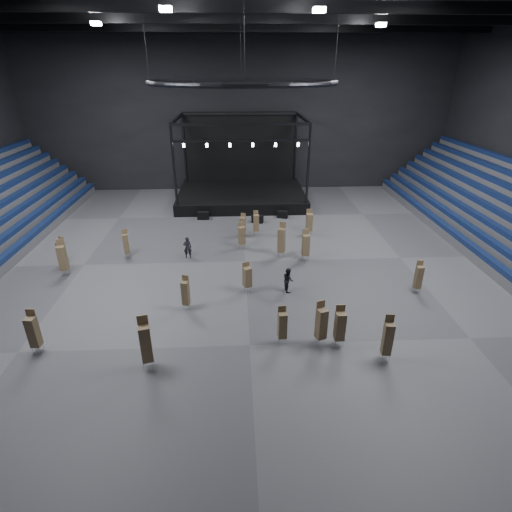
{
  "coord_description": "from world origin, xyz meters",
  "views": [
    {
      "loc": [
        -0.54,
        -28.26,
        13.94
      ],
      "look_at": [
        0.77,
        -2.0,
        1.4
      ],
      "focal_mm": 28.0,
      "sensor_mm": 36.0,
      "label": 1
    }
  ],
  "objects_px": {
    "chair_stack_15": "(419,277)",
    "crew_member": "(288,280)",
    "chair_stack_10": "(282,325)",
    "chair_stack_4": "(126,243)",
    "chair_stack_8": "(282,240)",
    "stage": "(241,187)",
    "flight_case_mid": "(257,219)",
    "chair_stack_5": "(256,223)",
    "flight_case_left": "(203,215)",
    "chair_stack_16": "(186,292)",
    "chair_stack_7": "(309,222)",
    "chair_stack_9": "(321,323)",
    "chair_stack_14": "(388,338)",
    "chair_stack_6": "(306,245)",
    "chair_stack_2": "(63,257)",
    "flight_case_right": "(283,214)",
    "chair_stack_13": "(243,225)",
    "chair_stack_17": "(146,342)",
    "man_center": "(188,247)",
    "chair_stack_0": "(33,331)",
    "chair_stack_3": "(340,325)",
    "chair_stack_1": "(247,276)",
    "chair_stack_12": "(62,251)",
    "chair_stack_11": "(242,235)"
  },
  "relations": [
    {
      "from": "chair_stack_15",
      "to": "crew_member",
      "type": "xyz_separation_m",
      "value": [
        -8.68,
        0.65,
        -0.35
      ]
    },
    {
      "from": "chair_stack_10",
      "to": "crew_member",
      "type": "xyz_separation_m",
      "value": [
        1.03,
        5.66,
        -0.34
      ]
    },
    {
      "from": "chair_stack_4",
      "to": "chair_stack_8",
      "type": "bearing_deg",
      "value": -16.55
    },
    {
      "from": "stage",
      "to": "flight_case_mid",
      "type": "distance_m",
      "value": 7.82
    },
    {
      "from": "flight_case_mid",
      "to": "chair_stack_8",
      "type": "distance_m",
      "value": 8.1
    },
    {
      "from": "stage",
      "to": "chair_stack_5",
      "type": "bearing_deg",
      "value": -83.87
    },
    {
      "from": "flight_case_left",
      "to": "chair_stack_16",
      "type": "bearing_deg",
      "value": -89.71
    },
    {
      "from": "chair_stack_7",
      "to": "chair_stack_9",
      "type": "bearing_deg",
      "value": -98.41
    },
    {
      "from": "chair_stack_14",
      "to": "chair_stack_16",
      "type": "bearing_deg",
      "value": 159.7
    },
    {
      "from": "chair_stack_8",
      "to": "chair_stack_6",
      "type": "bearing_deg",
      "value": 1.76
    },
    {
      "from": "chair_stack_9",
      "to": "chair_stack_2",
      "type": "bearing_deg",
      "value": 132.24
    },
    {
      "from": "flight_case_mid",
      "to": "chair_stack_16",
      "type": "distance_m",
      "value": 16.15
    },
    {
      "from": "flight_case_right",
      "to": "chair_stack_6",
      "type": "xyz_separation_m",
      "value": [
        0.71,
        -9.84,
        0.99
      ]
    },
    {
      "from": "chair_stack_13",
      "to": "chair_stack_17",
      "type": "distance_m",
      "value": 17.92
    },
    {
      "from": "chair_stack_4",
      "to": "chair_stack_7",
      "type": "xyz_separation_m",
      "value": [
        15.36,
        3.93,
        0.08
      ]
    },
    {
      "from": "crew_member",
      "to": "chair_stack_15",
      "type": "bearing_deg",
      "value": -103.57
    },
    {
      "from": "chair_stack_10",
      "to": "man_center",
      "type": "xyz_separation_m",
      "value": [
        -6.34,
        11.25,
        -0.3
      ]
    },
    {
      "from": "stage",
      "to": "chair_stack_16",
      "type": "distance_m",
      "value": 23.17
    },
    {
      "from": "chair_stack_0",
      "to": "chair_stack_17",
      "type": "xyz_separation_m",
      "value": [
        6.18,
        -1.52,
        0.2
      ]
    },
    {
      "from": "chair_stack_10",
      "to": "crew_member",
      "type": "distance_m",
      "value": 5.76
    },
    {
      "from": "flight_case_right",
      "to": "chair_stack_3",
      "type": "xyz_separation_m",
      "value": [
        0.82,
        -20.56,
        0.95
      ]
    },
    {
      "from": "chair_stack_5",
      "to": "chair_stack_7",
      "type": "xyz_separation_m",
      "value": [
        4.78,
        -0.31,
        0.11
      ]
    },
    {
      "from": "chair_stack_5",
      "to": "crew_member",
      "type": "xyz_separation_m",
      "value": [
        1.67,
        -10.15,
        -0.32
      ]
    },
    {
      "from": "chair_stack_13",
      "to": "crew_member",
      "type": "bearing_deg",
      "value": -57.8
    },
    {
      "from": "chair_stack_8",
      "to": "chair_stack_15",
      "type": "relative_size",
      "value": 1.25
    },
    {
      "from": "flight_case_mid",
      "to": "chair_stack_16",
      "type": "relative_size",
      "value": 0.48
    },
    {
      "from": "chair_stack_5",
      "to": "chair_stack_14",
      "type": "xyz_separation_m",
      "value": [
        5.88,
        -17.45,
        0.18
      ]
    },
    {
      "from": "flight_case_mid",
      "to": "chair_stack_0",
      "type": "bearing_deg",
      "value": -123.94
    },
    {
      "from": "chair_stack_2",
      "to": "crew_member",
      "type": "distance_m",
      "value": 16.38
    },
    {
      "from": "chair_stack_7",
      "to": "chair_stack_9",
      "type": "distance_m",
      "value": 15.83
    },
    {
      "from": "chair_stack_13",
      "to": "chair_stack_2",
      "type": "bearing_deg",
      "value": -136.96
    },
    {
      "from": "chair_stack_17",
      "to": "stage",
      "type": "bearing_deg",
      "value": 65.36
    },
    {
      "from": "flight_case_mid",
      "to": "flight_case_left",
      "type": "bearing_deg",
      "value": 167.32
    },
    {
      "from": "chair_stack_0",
      "to": "chair_stack_15",
      "type": "distance_m",
      "value": 23.48
    },
    {
      "from": "flight_case_mid",
      "to": "chair_stack_6",
      "type": "distance_m",
      "value": 9.28
    },
    {
      "from": "flight_case_left",
      "to": "chair_stack_14",
      "type": "bearing_deg",
      "value": -63.28
    },
    {
      "from": "flight_case_right",
      "to": "chair_stack_6",
      "type": "distance_m",
      "value": 9.91
    },
    {
      "from": "stage",
      "to": "chair_stack_0",
      "type": "relative_size",
      "value": 5.4
    },
    {
      "from": "chair_stack_0",
      "to": "chair_stack_2",
      "type": "bearing_deg",
      "value": 105.58
    },
    {
      "from": "chair_stack_1",
      "to": "man_center",
      "type": "relative_size",
      "value": 1.2
    },
    {
      "from": "chair_stack_12",
      "to": "chair_stack_15",
      "type": "bearing_deg",
      "value": 12.5
    },
    {
      "from": "flight_case_right",
      "to": "chair_stack_15",
      "type": "relative_size",
      "value": 0.46
    },
    {
      "from": "chair_stack_3",
      "to": "man_center",
      "type": "distance_m",
      "value": 14.96
    },
    {
      "from": "stage",
      "to": "man_center",
      "type": "bearing_deg",
      "value": -106.51
    },
    {
      "from": "chair_stack_5",
      "to": "chair_stack_7",
      "type": "relative_size",
      "value": 0.94
    },
    {
      "from": "flight_case_mid",
      "to": "chair_stack_12",
      "type": "bearing_deg",
      "value": -151.04
    },
    {
      "from": "chair_stack_11",
      "to": "chair_stack_17",
      "type": "height_order",
      "value": "chair_stack_17"
    },
    {
      "from": "chair_stack_7",
      "to": "chair_stack_15",
      "type": "xyz_separation_m",
      "value": [
        5.58,
        -10.5,
        -0.09
      ]
    },
    {
      "from": "chair_stack_3",
      "to": "chair_stack_13",
      "type": "distance_m",
      "value": 16.63
    },
    {
      "from": "chair_stack_0",
      "to": "chair_stack_4",
      "type": "xyz_separation_m",
      "value": [
        1.98,
        11.7,
        -0.12
      ]
    }
  ]
}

